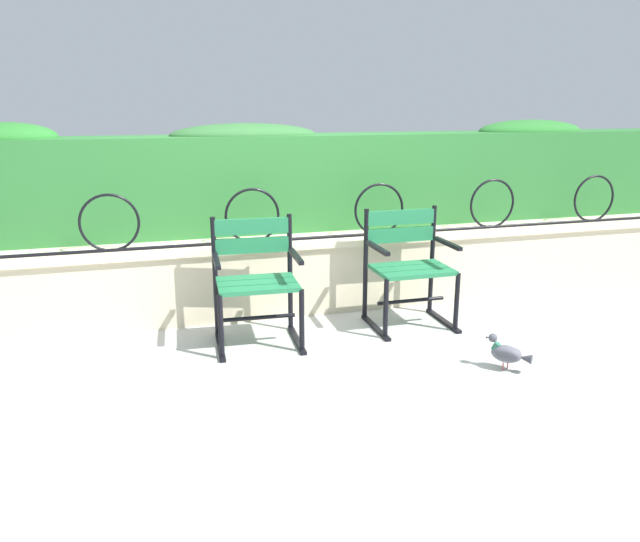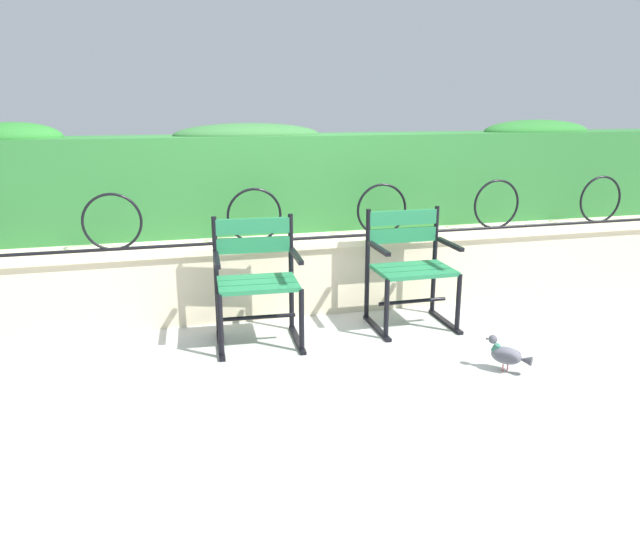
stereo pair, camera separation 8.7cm
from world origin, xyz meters
The scene contains 7 objects.
ground_plane centered at (0.00, 0.00, 0.00)m, with size 60.00×60.00×0.00m, color #ADADA8.
stone_wall centered at (0.00, 0.97, 0.30)m, with size 8.35×0.41×0.60m.
iron_arch_fence centered at (-0.26, 0.89, 0.78)m, with size 7.79×0.02×0.42m.
hedge_row centered at (0.02, 1.41, 1.02)m, with size 8.19×0.53×0.90m.
park_chair_left centered at (-0.39, 0.40, 0.46)m, with size 0.60×0.55×0.87m.
park_chair_right centered at (0.78, 0.45, 0.46)m, with size 0.60×0.52×0.86m.
pigeon_far_side centered at (1.03, -0.52, 0.11)m, with size 0.23×0.24×0.22m.
Camera 1 is at (-1.08, -3.60, 1.62)m, focal length 34.22 mm.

